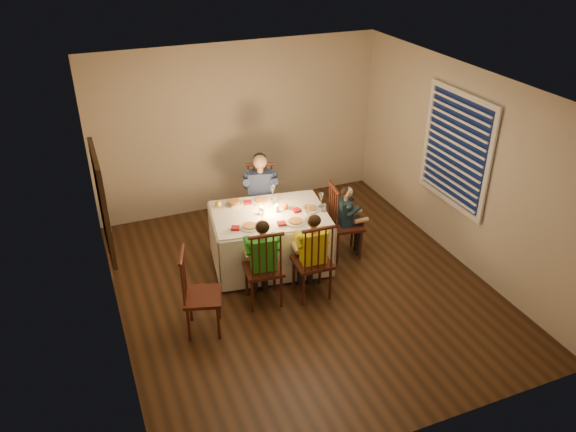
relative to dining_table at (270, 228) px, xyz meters
name	(u,v)px	position (x,y,z in m)	size (l,w,h in m)	color
ground	(302,285)	(0.19, -0.63, -0.56)	(5.00, 5.00, 0.00)	black
wall_left	(105,232)	(-2.06, -0.63, 0.74)	(0.02, 5.00, 2.60)	#BEB6A2
wall_right	(461,166)	(2.44, -0.63, 0.74)	(0.02, 5.00, 2.60)	#BEB6A2
wall_back	(238,127)	(0.19, 1.87, 0.74)	(4.50, 0.02, 2.60)	#BEB6A2
ceiling	(305,86)	(0.19, -0.63, 2.04)	(5.00, 5.00, 0.00)	white
dining_table	(270,228)	(0.00, 0.00, 0.00)	(1.65, 1.29, 0.75)	white
chair_adult	(262,234)	(0.15, 0.78, -0.56)	(0.44, 0.42, 1.07)	black
chair_near_left	(264,301)	(-0.36, -0.76, -0.56)	(0.44, 0.42, 1.07)	black
chair_near_right	(311,294)	(0.24, -0.84, -0.56)	(0.44, 0.42, 1.07)	black
chair_end	(344,254)	(1.05, -0.17, -0.56)	(0.44, 0.42, 1.07)	black
chair_extra	(205,329)	(-1.17, -1.00, -0.56)	(0.43, 0.41, 1.05)	black
adult	(262,234)	(0.15, 0.78, -0.56)	(0.47, 0.44, 1.28)	navy
child_green	(264,301)	(-0.36, -0.76, -0.56)	(0.40, 0.37, 1.15)	green
child_yellow	(311,294)	(0.24, -0.84, -0.56)	(0.40, 0.37, 1.15)	yellow
child_teal	(344,254)	(1.05, -0.17, -0.56)	(0.34, 0.31, 1.05)	#162B39
setting_adult	(261,201)	(0.01, 0.33, 0.24)	(0.26, 0.26, 0.02)	silver
setting_green	(250,227)	(-0.36, -0.26, 0.24)	(0.26, 0.26, 0.02)	silver
setting_yellow	(295,222)	(0.21, -0.37, 0.24)	(0.26, 0.26, 0.02)	silver
setting_teal	(310,209)	(0.52, -0.11, 0.24)	(0.26, 0.26, 0.02)	silver
candle_left	(261,210)	(-0.11, 0.02, 0.28)	(0.06, 0.06, 0.10)	white
candle_right	(277,209)	(0.09, -0.01, 0.28)	(0.06, 0.06, 0.10)	white
squash	(218,204)	(-0.57, 0.40, 0.27)	(0.09, 0.09, 0.09)	yellow
orange_fruit	(285,206)	(0.23, 0.02, 0.27)	(0.08, 0.08, 0.08)	#FF5C15
serving_bowl	(234,204)	(-0.36, 0.37, 0.25)	(0.21, 0.21, 0.05)	silver
wall_mirror	(103,202)	(-2.02, -0.33, 0.94)	(0.06, 0.95, 1.15)	black
window_blinds	(455,150)	(2.40, -0.53, 0.94)	(0.07, 1.34, 1.54)	black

